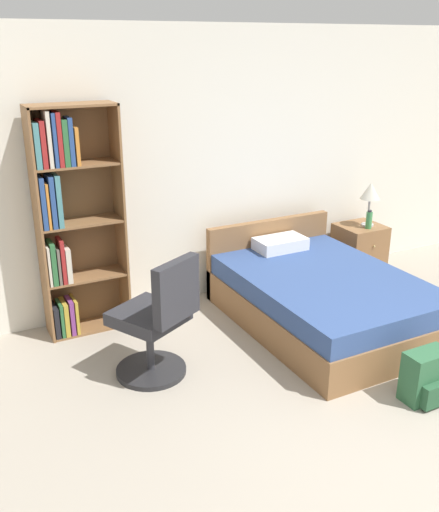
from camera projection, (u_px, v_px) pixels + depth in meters
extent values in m
cube|color=silver|center=(229.00, 165.00, 5.59)|extent=(9.00, 0.06, 2.60)
cube|color=brown|center=(39.00, 229.00, 4.69)|extent=(0.02, 0.31, 1.98)
cube|color=brown|center=(120.00, 218.00, 4.99)|extent=(0.02, 0.31, 1.98)
cube|color=brown|center=(76.00, 219.00, 4.96)|extent=(0.72, 0.01, 1.98)
cube|color=brown|center=(90.00, 326.00, 5.18)|extent=(0.68, 0.29, 0.02)
cube|color=black|center=(55.00, 320.00, 4.98)|extent=(0.04, 0.23, 0.28)
cube|color=#2D6638|center=(60.00, 318.00, 4.98)|extent=(0.03, 0.20, 0.30)
cube|color=gold|center=(65.00, 317.00, 5.01)|extent=(0.04, 0.22, 0.30)
cube|color=#7A387F|center=(70.00, 315.00, 5.01)|extent=(0.04, 0.20, 0.32)
cube|color=gold|center=(75.00, 314.00, 5.05)|extent=(0.03, 0.23, 0.31)
cube|color=brown|center=(85.00, 276.00, 5.01)|extent=(0.68, 0.29, 0.02)
cube|color=beige|center=(48.00, 265.00, 4.76)|extent=(0.02, 0.18, 0.34)
cube|color=#2D6638|center=(52.00, 262.00, 4.79)|extent=(0.04, 0.21, 0.37)
cube|color=#665B51|center=(57.00, 263.00, 4.83)|extent=(0.02, 0.24, 0.32)
cube|color=maroon|center=(61.00, 260.00, 4.81)|extent=(0.03, 0.19, 0.38)
cube|color=beige|center=(67.00, 264.00, 4.83)|extent=(0.04, 0.17, 0.30)
cube|color=brown|center=(81.00, 222.00, 4.83)|extent=(0.68, 0.29, 0.02)
cube|color=navy|center=(41.00, 202.00, 4.59)|extent=(0.04, 0.21, 0.43)
cube|color=orange|center=(47.00, 205.00, 4.60)|extent=(0.02, 0.18, 0.38)
cube|color=navy|center=(51.00, 201.00, 4.62)|extent=(0.04, 0.22, 0.43)
cube|color=teal|center=(57.00, 200.00, 4.65)|extent=(0.04, 0.22, 0.43)
cube|color=brown|center=(75.00, 164.00, 4.66)|extent=(0.68, 0.29, 0.02)
cube|color=teal|center=(35.00, 145.00, 4.42)|extent=(0.04, 0.20, 0.36)
cube|color=maroon|center=(41.00, 144.00, 4.45)|extent=(0.04, 0.23, 0.37)
cube|color=beige|center=(47.00, 139.00, 4.44)|extent=(0.03, 0.18, 0.44)
cube|color=navy|center=(53.00, 140.00, 4.46)|extent=(0.03, 0.18, 0.42)
cube|color=maroon|center=(57.00, 139.00, 4.50)|extent=(0.04, 0.24, 0.43)
cube|color=#2D6638|center=(63.00, 142.00, 4.54)|extent=(0.04, 0.25, 0.37)
cube|color=navy|center=(69.00, 141.00, 4.52)|extent=(0.04, 0.17, 0.38)
cube|color=orange|center=(75.00, 146.00, 4.55)|extent=(0.03, 0.17, 0.30)
cube|color=brown|center=(70.00, 105.00, 4.49)|extent=(0.72, 0.31, 0.02)
cube|color=brown|center=(323.00, 309.00, 5.19)|extent=(1.40, 1.99, 0.31)
cube|color=#334C84|center=(325.00, 284.00, 5.10)|extent=(1.37, 1.95, 0.19)
cube|color=brown|center=(268.00, 254.00, 5.90)|extent=(1.40, 0.08, 0.74)
cube|color=white|center=(280.00, 244.00, 5.67)|extent=(0.50, 0.30, 0.12)
cylinder|color=#232326|center=(151.00, 370.00, 4.47)|extent=(0.55, 0.55, 0.04)
cylinder|color=#333338|center=(150.00, 345.00, 4.40)|extent=(0.06, 0.06, 0.40)
cube|color=#2D2D33|center=(149.00, 316.00, 4.31)|extent=(0.65, 0.65, 0.10)
cube|color=#2D2D33|center=(176.00, 291.00, 4.06)|extent=(0.43, 0.28, 0.45)
cube|color=brown|center=(359.00, 249.00, 6.32)|extent=(0.47, 0.45, 0.55)
sphere|color=tan|center=(374.00, 246.00, 6.08)|extent=(0.02, 0.02, 0.02)
cylinder|color=#B2B2B7|center=(367.00, 225.00, 6.21)|extent=(0.13, 0.13, 0.02)
cylinder|color=#B2B2B7|center=(369.00, 211.00, 6.16)|extent=(0.02, 0.02, 0.28)
cone|color=beige|center=(371.00, 191.00, 6.08)|extent=(0.21, 0.21, 0.17)
cylinder|color=#3F8C4C|center=(369.00, 220.00, 6.09)|extent=(0.07, 0.07, 0.18)
cylinder|color=#2D2D33|center=(370.00, 211.00, 6.06)|extent=(0.04, 0.04, 0.02)
cube|color=#2D603D|center=(425.00, 375.00, 4.09)|extent=(0.34, 0.18, 0.38)
cube|color=#275234|center=(437.00, 394.00, 4.02)|extent=(0.26, 0.06, 0.17)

